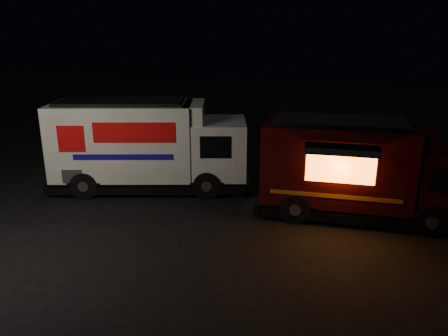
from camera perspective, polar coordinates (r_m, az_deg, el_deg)
ground at (r=13.14m, az=-9.36°, el=-7.86°), size 80.00×80.00×0.00m
white_truck at (r=16.01m, az=-9.54°, el=3.02°), size 7.60×4.42×3.26m
red_truck at (r=14.06m, az=17.88°, el=-0.16°), size 6.60×2.69×3.02m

